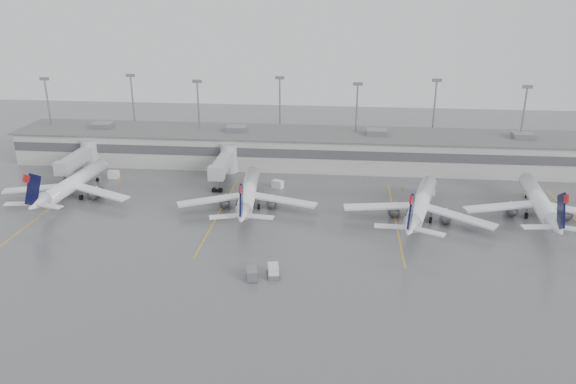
# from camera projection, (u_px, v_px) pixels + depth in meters

# --- Properties ---
(ground) EXTENTS (260.00, 260.00, 0.00)m
(ground) POSITION_uv_depth(u_px,v_px,m) (296.00, 275.00, 88.57)
(ground) COLOR #565659
(ground) RESTS_ON ground
(terminal) EXTENTS (152.00, 17.00, 9.45)m
(terminal) POSITION_uv_depth(u_px,v_px,m) (315.00, 148.00, 141.14)
(terminal) COLOR #A4A49F
(terminal) RESTS_ON ground
(light_masts) EXTENTS (142.40, 8.00, 20.60)m
(light_masts) POSITION_uv_depth(u_px,v_px,m) (317.00, 113.00, 143.76)
(light_masts) COLOR gray
(light_masts) RESTS_ON ground
(jet_bridge_left) EXTENTS (4.00, 17.20, 7.00)m
(jet_bridge_left) POSITION_uv_depth(u_px,v_px,m) (82.00, 157.00, 134.92)
(jet_bridge_left) COLOR #A9ACAF
(jet_bridge_left) RESTS_ON ground
(jet_bridge_right) EXTENTS (4.00, 17.20, 7.00)m
(jet_bridge_right) POSITION_uv_depth(u_px,v_px,m) (225.00, 162.00, 131.70)
(jet_bridge_right) COLOR #A9ACAF
(jet_bridge_right) RESTS_ON ground
(stand_markings) EXTENTS (105.25, 40.00, 0.01)m
(stand_markings) POSITION_uv_depth(u_px,v_px,m) (306.00, 216.00, 110.94)
(stand_markings) COLOR #E4B20D
(stand_markings) RESTS_ON ground
(jet_far_left) EXTENTS (28.32, 31.83, 10.29)m
(jet_far_left) POSITION_uv_depth(u_px,v_px,m) (71.00, 184.00, 119.10)
(jet_far_left) COLOR white
(jet_far_left) RESTS_ON ground
(jet_mid_left) EXTENTS (28.27, 31.79, 10.28)m
(jet_mid_left) POSITION_uv_depth(u_px,v_px,m) (248.00, 193.00, 113.88)
(jet_mid_left) COLOR white
(jet_mid_left) RESTS_ON ground
(jet_mid_right) EXTENTS (28.23, 32.05, 10.58)m
(jet_mid_right) POSITION_uv_depth(u_px,v_px,m) (420.00, 204.00, 108.02)
(jet_mid_right) COLOR white
(jet_mid_right) RESTS_ON ground
(jet_far_right) EXTENTS (29.43, 33.12, 10.72)m
(jet_far_right) POSITION_uv_depth(u_px,v_px,m) (540.00, 202.00, 108.90)
(jet_far_right) COLOR white
(jet_far_right) RESTS_ON ground
(baggage_tug) EXTENTS (2.41, 3.26, 1.91)m
(baggage_tug) POSITION_uv_depth(u_px,v_px,m) (273.00, 272.00, 88.08)
(baggage_tug) COLOR silver
(baggage_tug) RESTS_ON ground
(baggage_cart) EXTENTS (2.06, 3.00, 1.77)m
(baggage_cart) POSITION_uv_depth(u_px,v_px,m) (252.00, 274.00, 87.19)
(baggage_cart) COLOR slate
(baggage_cart) RESTS_ON ground
(gse_uld_a) EXTENTS (2.52, 1.79, 1.70)m
(gse_uld_a) POSITION_uv_depth(u_px,v_px,m) (114.00, 174.00, 132.44)
(gse_uld_a) COLOR silver
(gse_uld_a) RESTS_ON ground
(gse_uld_b) EXTENTS (2.80, 2.41, 1.67)m
(gse_uld_b) POSITION_uv_depth(u_px,v_px,m) (278.00, 184.00, 126.11)
(gse_uld_b) COLOR silver
(gse_uld_b) RESTS_ON ground
(gse_uld_c) EXTENTS (2.47, 1.83, 1.61)m
(gse_uld_c) POSITION_uv_depth(u_px,v_px,m) (429.00, 191.00, 121.96)
(gse_uld_c) COLOR silver
(gse_uld_c) RESTS_ON ground
(gse_loader) EXTENTS (2.88, 3.93, 2.23)m
(gse_loader) POSITION_uv_depth(u_px,v_px,m) (216.00, 173.00, 132.47)
(gse_loader) COLOR slate
(gse_loader) RESTS_ON ground
(cone_a) EXTENTS (0.49, 0.49, 0.79)m
(cone_a) POSITION_uv_depth(u_px,v_px,m) (121.00, 180.00, 130.10)
(cone_a) COLOR orange
(cone_a) RESTS_ON ground
(cone_b) EXTENTS (0.47, 0.47, 0.74)m
(cone_b) POSITION_uv_depth(u_px,v_px,m) (236.00, 193.00, 122.36)
(cone_b) COLOR orange
(cone_b) RESTS_ON ground
(cone_c) EXTENTS (0.41, 0.41, 0.65)m
(cone_c) POSITION_uv_depth(u_px,v_px,m) (403.00, 188.00, 124.94)
(cone_c) COLOR orange
(cone_c) RESTS_ON ground
(cone_d) EXTENTS (0.43, 0.43, 0.68)m
(cone_d) POSITION_uv_depth(u_px,v_px,m) (523.00, 194.00, 121.82)
(cone_d) COLOR orange
(cone_d) RESTS_ON ground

